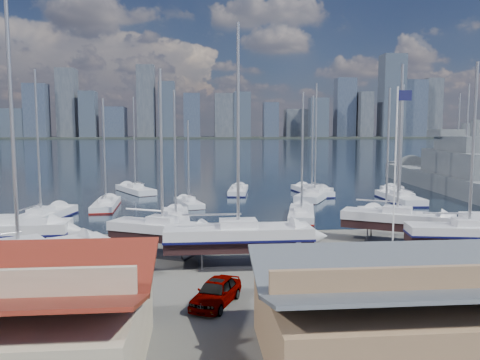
{
  "coord_description": "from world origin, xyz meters",
  "views": [
    {
      "loc": [
        -8.72,
        -44.16,
        9.68
      ],
      "look_at": [
        -3.95,
        8.0,
        4.18
      ],
      "focal_mm": 35.0,
      "sensor_mm": 36.0,
      "label": 1
    }
  ],
  "objects": [
    {
      "name": "ground",
      "position": [
        0.0,
        -10.0,
        0.0
      ],
      "size": [
        1400.0,
        1400.0,
        0.0
      ],
      "primitive_type": "plane",
      "color": "#605E59",
      "rests_on": "ground"
    },
    {
      "name": "water",
      "position": [
        0.0,
        300.0,
        -0.15
      ],
      "size": [
        1400.0,
        600.0,
        0.4
      ],
      "primitive_type": "cube",
      "color": "#182B37",
      "rests_on": "ground"
    },
    {
      "name": "far_shore",
      "position": [
        0.0,
        560.0,
        1.1
      ],
      "size": [
        1400.0,
        80.0,
        2.2
      ],
      "primitive_type": "cube",
      "color": "#2D332D",
      "rests_on": "ground"
    },
    {
      "name": "skyline",
      "position": [
        -7.83,
        553.76,
        39.09
      ],
      "size": [
        639.14,
        43.8,
        107.69
      ],
      "color": "#475166",
      "rests_on": "far_shore"
    },
    {
      "name": "shed_grey",
      "position": [
        0.0,
        -26.0,
        2.15
      ],
      "size": [
        12.6,
        8.4,
        4.17
      ],
      "color": "#8C6B4C",
      "rests_on": "ground"
    },
    {
      "name": "sailboat_cradle_1",
      "position": [
        -19.24,
        -16.25,
        2.13
      ],
      "size": [
        10.54,
        8.27,
        17.09
      ],
      "rotation": [
        0.0,
        0.0,
        0.57
      ],
      "color": "#2D2D33",
      "rests_on": "ground"
    },
    {
      "name": "sailboat_cradle_2",
      "position": [
        -11.47,
        -7.98,
        1.99
      ],
      "size": [
        8.89,
        6.02,
        14.34
      ],
      "rotation": [
        0.0,
        0.0,
        -0.46
      ],
      "color": "#2D2D33",
      "rests_on": "ground"
    },
    {
      "name": "sailboat_cradle_3",
      "position": [
        -5.86,
        -11.41,
        2.13
      ],
      "size": [
        10.64,
        3.04,
        17.08
      ],
      "rotation": [
        0.0,
        0.0,
        0.01
      ],
      "color": "#2D2D33",
      "rests_on": "ground"
    },
    {
      "name": "sailboat_cradle_4",
      "position": [
        8.46,
        -5.72,
        2.04
      ],
      "size": [
        9.37,
        6.88,
        15.25
      ],
      "rotation": [
        0.0,
        0.0,
        -0.52
      ],
      "color": "#2D2D33",
      "rests_on": "ground"
    },
    {
      "name": "sailboat_cradle_5",
      "position": [
        11.55,
        -11.37,
        2.0
      ],
      "size": [
        9.32,
        4.13,
        14.68
      ],
      "rotation": [
        0.0,
        0.0,
        -0.18
      ],
      "color": "#2D2D33",
      "rests_on": "ground"
    },
    {
      "name": "sailboat_moored_0",
      "position": [
        -25.42,
        6.83,
        0.31
      ],
      "size": [
        5.21,
        11.63,
        16.8
      ],
      "rotation": [
        0.0,
        0.0,
        1.38
      ],
      "color": "black",
      "rests_on": "water"
    },
    {
      "name": "sailboat_moored_1",
      "position": [
        -20.21,
        15.14,
        0.31
      ],
      "size": [
        3.19,
        9.71,
        14.33
      ],
      "rotation": [
        0.0,
        0.0,
        1.62
      ],
      "color": "black",
      "rests_on": "water"
    },
    {
      "name": "sailboat_moored_2",
      "position": [
        -18.45,
        29.61,
        0.32
      ],
      "size": [
        7.43,
        10.44,
        15.56
      ],
      "rotation": [
        0.0,
        0.0,
        2.06
      ],
      "color": "black",
      "rests_on": "water"
    },
    {
      "name": "sailboat_moored_3",
      "position": [
        -11.05,
        5.15,
        0.31
      ],
      "size": [
        3.24,
        9.86,
        14.55
      ],
      "rotation": [
        0.0,
        0.0,
        1.62
      ],
      "color": "black",
      "rests_on": "water"
    },
    {
      "name": "sailboat_moored_4",
      "position": [
        -9.88,
        16.14,
        0.33
      ],
      "size": [
        4.17,
        7.94,
        11.54
      ],
      "rotation": [
        0.0,
        0.0,
        1.85
      ],
      "color": "black",
      "rests_on": "water"
    },
    {
      "name": "sailboat_moored_5",
      "position": [
        -2.43,
        27.51,
        0.31
      ],
      "size": [
        4.07,
        9.84,
        14.28
      ],
      "rotation": [
        0.0,
        0.0,
        1.42
      ],
      "color": "black",
      "rests_on": "water"
    },
    {
      "name": "sailboat_moored_6",
      "position": [
        2.81,
        6.51,
        0.31
      ],
      "size": [
        4.91,
        10.09,
        14.54
      ],
      "rotation": [
        0.0,
        0.0,
        1.34
      ],
      "color": "black",
      "rests_on": "water"
    },
    {
      "name": "sailboat_moored_7",
      "position": [
        7.98,
        20.85,
        0.32
      ],
      "size": [
        8.04,
        11.51,
        17.11
      ],
      "rotation": [
        0.0,
        0.0,
        1.09
      ],
      "color": "black",
      "rests_on": "water"
    },
    {
      "name": "sailboat_moored_8",
      "position": [
        8.73,
        25.71,
        0.31
      ],
      "size": [
        4.53,
        10.83,
        15.71
      ],
      "rotation": [
        0.0,
        0.0,
        1.73
      ],
      "color": "black",
      "rests_on": "water"
    },
    {
      "name": "sailboat_moored_9",
      "position": [
        11.37,
        3.65,
        0.32
      ],
      "size": [
        2.82,
        9.82,
        14.8
      ],
      "rotation": [
        0.0,
        0.0,
        1.58
      ],
      "color": "black",
      "rests_on": "water"
    },
    {
      "name": "sailboat_moored_10",
      "position": [
        18.89,
        17.07,
        0.31
      ],
      "size": [
        3.43,
        11.19,
        16.6
      ],
      "rotation": [
        0.0,
        0.0,
        1.54
      ],
      "color": "black",
      "rests_on": "water"
    },
    {
      "name": "sailboat_moored_11",
      "position": [
        21.13,
        23.24,
        0.31
      ],
      "size": [
        4.2,
        10.09,
        14.64
      ],
      "rotation": [
        0.0,
        0.0,
        1.42
      ],
      "color": "black",
      "rests_on": "water"
    },
    {
      "name": "naval_ship_east",
      "position": [
        32.72,
        24.82,
        1.67
      ],
      "size": [
        12.89,
        52.55,
        18.68
      ],
      "rotation": [
        0.0,
        0.0,
        1.48
      ],
      "color": "slate",
      "rests_on": "water"
    },
    {
      "name": "naval_ship_west",
      "position": [
        39.83,
        39.46,
        1.66
      ],
      "size": [
        8.06,
        47.05,
        18.23
      ],
      "rotation": [
        0.0,
        0.0,
        1.56
      ],
      "color": "slate",
      "rests_on": "water"
    },
    {
      "name": "car_a",
      "position": [
        -7.75,
        -18.88,
        0.75
      ],
      "size": [
        3.47,
        4.75,
        1.5
      ],
      "primitive_type": "imported",
      "rotation": [
        0.0,
        0.0,
        -0.43
      ],
      "color": "gray",
      "rests_on": "ground"
    },
    {
      "name": "car_b",
      "position": [
        -0.94,
        -21.31,
        0.71
      ],
      "size": [
        4.53,
        2.39,
        1.42
      ],
      "primitive_type": "imported",
      "rotation": [
        0.0,
        0.0,
        1.35
      ],
      "color": "gray",
      "rests_on": "ground"
    },
    {
      "name": "car_c",
      "position": [
        5.9,
        -17.94,
        0.79
      ],
      "size": [
        3.08,
        5.87,
        1.58
      ],
      "primitive_type": "imported",
      "rotation": [
        0.0,
        0.0,
        -0.08
      ],
      "color": "gray",
      "rests_on": "ground"
    },
    {
      "name": "flagpole",
      "position": [
        6.24,
        -10.23,
        7.53
      ],
      "size": [
        1.14,
        0.12,
        12.96
      ],
      "color": "white",
      "rests_on": "ground"
    }
  ]
}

